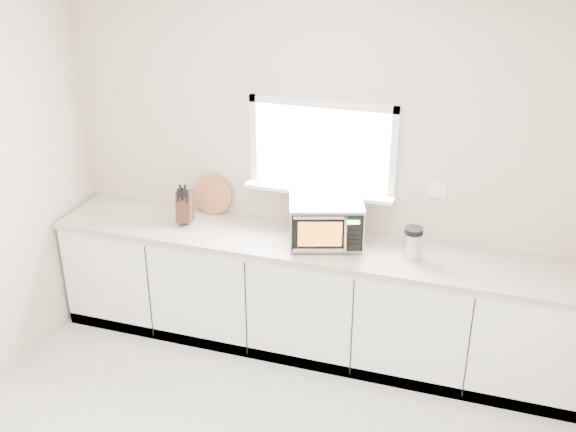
% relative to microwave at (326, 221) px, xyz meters
% --- Properties ---
extents(back_wall, '(4.00, 0.17, 2.70)m').
position_rel_microwave_xyz_m(back_wall, '(-0.11, 0.29, 0.27)').
color(back_wall, '#C2B09A').
rests_on(back_wall, ground).
extents(cabinets, '(3.92, 0.60, 0.88)m').
position_rel_microwave_xyz_m(cabinets, '(-0.11, -0.01, -0.65)').
color(cabinets, white).
rests_on(cabinets, ground).
extents(countertop, '(3.92, 0.64, 0.04)m').
position_rel_microwave_xyz_m(countertop, '(-0.11, -0.02, -0.19)').
color(countertop, beige).
rests_on(countertop, cabinets).
extents(microwave, '(0.61, 0.54, 0.33)m').
position_rel_microwave_xyz_m(microwave, '(0.00, 0.00, 0.00)').
color(microwave, black).
rests_on(microwave, countertop).
extents(knife_block, '(0.16, 0.25, 0.33)m').
position_rel_microwave_xyz_m(knife_block, '(-1.12, 0.01, -0.03)').
color(knife_block, '#442718').
rests_on(knife_block, countertop).
extents(cutting_board, '(0.32, 0.08, 0.32)m').
position_rel_microwave_xyz_m(cutting_board, '(-0.98, 0.23, -0.01)').
color(cutting_board, '#AC6642').
rests_on(cutting_board, countertop).
extents(coffee_grinder, '(0.17, 0.17, 0.23)m').
position_rel_microwave_xyz_m(coffee_grinder, '(0.63, -0.03, -0.06)').
color(coffee_grinder, silver).
rests_on(coffee_grinder, countertop).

